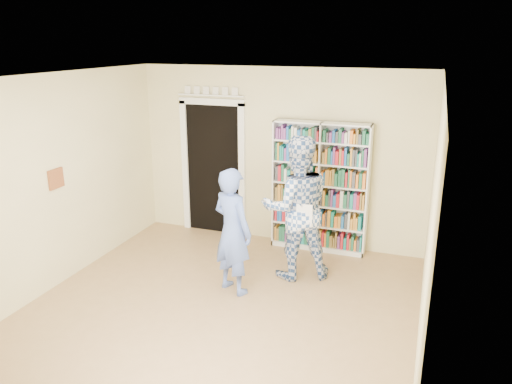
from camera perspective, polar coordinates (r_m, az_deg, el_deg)
floor at (r=5.99m, az=-4.85°, el=-13.98°), size 5.00×5.00×0.00m
ceiling at (r=5.14m, az=-5.63°, el=12.71°), size 5.00×5.00×0.00m
wall_back at (r=7.67m, az=2.65°, el=4.02°), size 4.50×0.00×4.50m
wall_left at (r=6.65m, az=-23.10°, el=0.58°), size 0.00×5.00×5.00m
wall_right at (r=4.96m, az=19.21°, el=-4.43°), size 0.00×5.00×5.00m
bookshelf at (r=7.45m, az=7.32°, el=0.59°), size 1.42×0.27×1.95m
doorway at (r=8.07m, az=-4.91°, el=3.40°), size 1.10×0.08×2.43m
wall_art at (r=6.77m, az=-21.90°, el=1.43°), size 0.03×0.25×0.25m
man_blue at (r=6.20m, az=-2.70°, el=-4.50°), size 0.70×0.59×1.61m
man_plaid at (r=6.55m, az=4.66°, el=-1.84°), size 1.16×1.07×1.93m
paper_sheet at (r=6.29m, az=5.53°, el=-2.65°), size 0.20×0.02×0.29m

